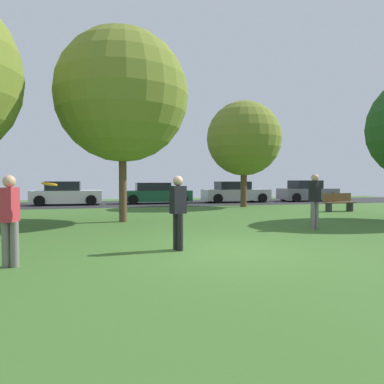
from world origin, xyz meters
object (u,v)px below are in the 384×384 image
Objects in this scene: frisbee_disc at (49,184)px; parked_car_white at (66,194)px; person_walking at (10,216)px; oak_tree_right at (122,96)px; parked_car_green at (156,194)px; birch_tree_lone at (244,139)px; park_bench at (338,202)px; person_bystander at (315,198)px; parked_car_grey at (307,192)px; parked_car_silver at (235,193)px; person_thrower at (178,209)px.

frisbee_disc reaches higher than parked_car_white.
person_walking is 16.34m from parked_car_white.
oak_tree_right reaches higher than parked_car_green.
parked_car_green is (5.00, 16.32, -0.28)m from person_walking.
person_walking is at bearing -87.93° from parked_car_white.
frisbee_disc is at bearing -103.68° from oak_tree_right.
birch_tree_lone is 6.26m from park_bench.
oak_tree_right is 7.73m from person_bystander.
parked_car_grey is at bearing -112.03° from park_bench.
parked_car_green is (2.65, 9.79, -4.04)m from oak_tree_right.
person_thrower is at bearing -115.21° from parked_car_silver.
person_thrower is 2.78m from frisbee_disc.
birch_tree_lone is (7.19, 5.70, -0.73)m from oak_tree_right.
frisbee_disc is (-2.54, -0.98, 0.58)m from person_thrower.
person_thrower is at bearing -118.76° from birch_tree_lone.
person_thrower reaches higher than park_bench.
person_bystander reaches higher than frisbee_disc.
person_thrower is at bearing -62.18° from person_walking.
person_bystander is at bearing -176.13° from person_thrower.
person_walking is at bearing -107.02° from parked_car_green.
birch_tree_lone reaches higher than person_thrower.
birch_tree_lone reaches higher than person_walking.
parked_car_grey is (7.99, 13.18, -0.29)m from person_bystander.
parked_car_green is 5.59m from parked_car_silver.
person_walking is (-8.19, -3.06, -0.07)m from person_bystander.
parked_car_silver is at bearing -73.47° from park_bench.
person_walking is 15.41m from park_bench.
park_bench is (7.97, -8.01, -0.17)m from parked_car_green.
person_bystander is 4.61× the size of frisbee_disc.
oak_tree_right is at bearing -73.32° from parked_car_white.
oak_tree_right is 4.30× the size of person_thrower.
person_walking is at bearing -127.96° from birch_tree_lone.
person_bystander reaches higher than parked_car_grey.
birch_tree_lone is at bearing -104.22° from parked_car_silver.
frisbee_disc is at bearing 0.00° from person_thrower.
person_walking is 0.94m from frisbee_disc.
oak_tree_right reaches higher than birch_tree_lone.
person_bystander is 1.10× the size of park_bench.
person_bystander is at bearing -30.72° from oak_tree_right.
parked_car_green is 11.18m from parked_car_grey.
frisbee_disc is at bearing -125.36° from birch_tree_lone.
frisbee_disc reaches higher than parked_car_green.
park_bench is at bearing -42.64° from person_walking.
birch_tree_lone is 15.46m from frisbee_disc.
park_bench is at bearing -58.47° from person_bystander.
parked_car_white is at bearing -30.61° from park_bench.
birch_tree_lone reaches higher than frisbee_disc.
parked_car_white is 2.62× the size of park_bench.
person_bystander is at bearing 47.70° from park_bench.
parked_car_silver is at bearing 178.89° from parked_car_grey.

